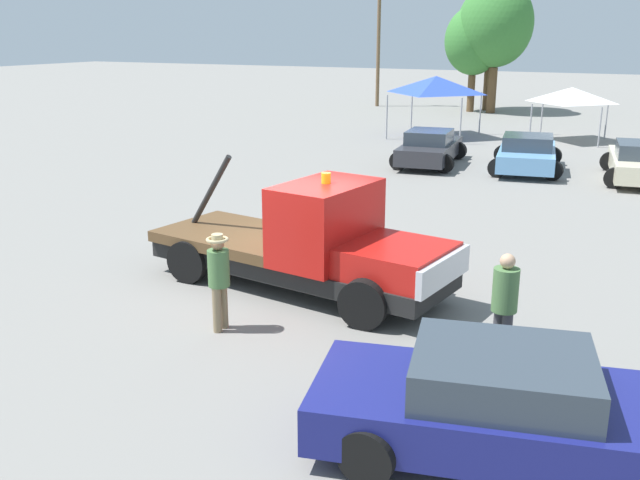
{
  "coord_description": "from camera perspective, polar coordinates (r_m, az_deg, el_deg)",
  "views": [
    {
      "loc": [
        6.33,
        -11.88,
        4.96
      ],
      "look_at": [
        0.5,
        0.0,
        1.05
      ],
      "focal_mm": 40.0,
      "sensor_mm": 36.0,
      "label": 1
    }
  ],
  "objects": [
    {
      "name": "tow_truck",
      "position": [
        13.83,
        -0.53,
        -0.43
      ],
      "size": [
        6.54,
        2.95,
        2.51
      ],
      "rotation": [
        0.0,
        0.0,
        -0.15
      ],
      "color": "black",
      "rests_on": "ground"
    },
    {
      "name": "person_near_truck",
      "position": [
        11.18,
        14.55,
        -4.72
      ],
      "size": [
        0.39,
        0.39,
        1.77
      ],
      "rotation": [
        0.0,
        0.0,
        0.83
      ],
      "color": "#38383D",
      "rests_on": "ground"
    },
    {
      "name": "ground_plane",
      "position": [
        14.34,
        -1.8,
        -3.78
      ],
      "size": [
        160.0,
        160.0,
        0.0
      ],
      "primitive_type": "plane",
      "color": "gray"
    },
    {
      "name": "person_at_hood",
      "position": [
        12.13,
        -8.1,
        -2.73
      ],
      "size": [
        0.38,
        0.38,
        1.71
      ],
      "rotation": [
        0.0,
        0.0,
        3.16
      ],
      "color": "#847051",
      "rests_on": "ground"
    },
    {
      "name": "tree_left",
      "position": [
        46.47,
        12.22,
        15.3
      ],
      "size": [
        3.6,
        3.6,
        6.42
      ],
      "color": "brown",
      "rests_on": "ground"
    },
    {
      "name": "canopy_tent_blue",
      "position": [
        34.98,
        9.26,
        12.16
      ],
      "size": [
        3.61,
        3.61,
        2.87
      ],
      "color": "#9E9EA3",
      "rests_on": "ground"
    },
    {
      "name": "utility_pole",
      "position": [
        49.03,
        4.73,
        16.63
      ],
      "size": [
        2.2,
        0.24,
        9.77
      ],
      "color": "brown",
      "rests_on": "ground"
    },
    {
      "name": "tree_center",
      "position": [
        47.57,
        13.57,
        16.27
      ],
      "size": [
        4.31,
        4.31,
        7.7
      ],
      "color": "brown",
      "rests_on": "ground"
    },
    {
      "name": "canopy_tent_white",
      "position": [
        35.19,
        19.5,
        10.88
      ],
      "size": [
        3.03,
        3.03,
        2.45
      ],
      "color": "#9E9EA3",
      "rests_on": "ground"
    },
    {
      "name": "tree_right",
      "position": [
        46.01,
        13.92,
        16.41
      ],
      "size": [
        4.41,
        4.41,
        7.88
      ],
      "color": "brown",
      "rests_on": "ground"
    },
    {
      "name": "foreground_car",
      "position": [
        8.99,
        15.51,
        -12.82
      ],
      "size": [
        5.3,
        3.02,
        1.34
      ],
      "rotation": [
        0.0,
        0.0,
        0.22
      ],
      "color": "navy",
      "rests_on": "ground"
    },
    {
      "name": "parked_car_skyblue",
      "position": [
        27.12,
        16.23,
        6.66
      ],
      "size": [
        2.97,
        4.76,
        1.34
      ],
      "rotation": [
        0.0,
        0.0,
        1.73
      ],
      "color": "#669ED1",
      "rests_on": "ground"
    },
    {
      "name": "parked_car_charcoal",
      "position": [
        27.67,
        8.76,
        7.3
      ],
      "size": [
        2.7,
        4.68,
        1.34
      ],
      "rotation": [
        0.0,
        0.0,
        1.69
      ],
      "color": "#2D2D33",
      "rests_on": "ground"
    }
  ]
}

